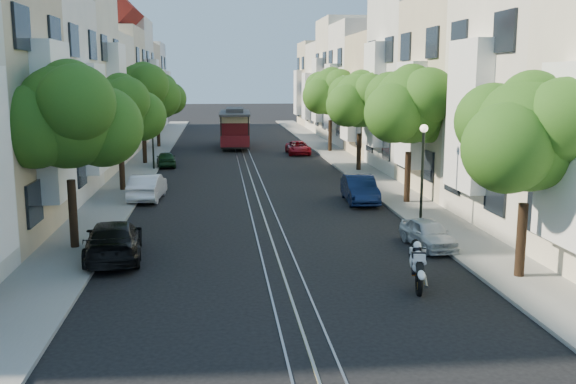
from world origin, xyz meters
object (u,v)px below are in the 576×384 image
object	(u,v)px
tree_e_a	(530,138)
tree_w_d	(158,95)
parked_car_e_far	(298,148)
tree_w_b	(120,111)
parked_car_w_far	(166,159)
cable_car	(235,126)
parked_car_w_mid	(147,187)
lamp_east	(423,160)
parked_car_e_mid	(360,189)
parked_car_e_near	(428,233)
tree_e_d	(331,93)
parked_car_w_near	(114,240)
tree_w_c	(143,93)
lamp_west	(152,128)
tree_w_a	(69,119)
tree_e_b	(411,107)
sportbike_rider	(417,263)
tree_e_c	(361,101)

from	to	relation	value
tree_e_a	tree_w_d	xyz separation A→B (m)	(-14.40, 39.00, 0.20)
tree_w_d	parked_car_e_far	xyz separation A→B (m)	(11.54, -6.12, -4.07)
tree_w_b	parked_car_w_far	world-z (taller)	tree_w_b
cable_car	parked_car_w_mid	distance (m)	24.60
lamp_east	parked_car_e_mid	size ratio (longest dim) A/B	1.02
parked_car_e_mid	parked_car_w_mid	world-z (taller)	same
parked_car_e_near	parked_car_w_mid	size ratio (longest dim) A/B	0.77
tree_e_d	parked_car_w_near	world-z (taller)	tree_e_d
tree_e_a	tree_w_c	xyz separation A→B (m)	(-14.40, 28.00, 0.67)
tree_w_b	lamp_west	xyz separation A→B (m)	(0.84, 8.02, -1.55)
tree_e_a	parked_car_w_mid	world-z (taller)	tree_e_a
parked_car_w_near	tree_w_c	bearing A→B (deg)	-92.16
tree_w_d	parked_car_e_far	bearing A→B (deg)	-27.95
tree_w_c	tree_w_b	bearing A→B (deg)	-90.00
tree_w_a	lamp_east	distance (m)	13.72
parked_car_e_mid	parked_car_w_near	distance (m)	13.87
tree_e_b	parked_car_w_mid	distance (m)	13.72
tree_w_d	lamp_west	xyz separation A→B (m)	(0.84, -13.98, -1.75)
tree_e_a	tree_e_b	xyz separation A→B (m)	(0.00, 12.00, 0.34)
parked_car_w_far	cable_car	bearing A→B (deg)	-119.74
tree_e_b	sportbike_rider	xyz separation A→B (m)	(-3.47, -12.48, -3.94)
tree_e_c	parked_car_e_near	xyz separation A→B (m)	(-1.66, -19.03, -4.07)
sportbike_rider	tree_e_b	bearing A→B (deg)	84.65
tree_w_a	parked_car_e_far	distance (m)	30.46
lamp_east	parked_car_e_near	size ratio (longest dim) A/B	1.34
parked_car_w_mid	parked_car_w_far	size ratio (longest dim) A/B	1.28
tree_w_c	parked_car_w_near	xyz separation A→B (m)	(1.54, -24.32, -4.41)
tree_w_a	parked_car_e_mid	size ratio (longest dim) A/B	1.65
cable_car	parked_car_w_near	distance (m)	35.26
parked_car_w_mid	parked_car_w_far	world-z (taller)	parked_car_w_mid
parked_car_w_far	tree_w_b	bearing A→B (deg)	74.39
tree_w_c	parked_car_w_near	bearing A→B (deg)	-86.38
tree_e_a	lamp_west	xyz separation A→B (m)	(-13.56, 25.02, -1.55)
tree_w_b	lamp_east	bearing A→B (deg)	-36.58
tree_w_a	tree_w_d	distance (m)	34.00
lamp_west	parked_car_e_mid	size ratio (longest dim) A/B	1.02
tree_e_b	parked_car_e_mid	distance (m)	4.71
lamp_west	parked_car_e_mid	xyz separation A→B (m)	(11.28, -12.37, -2.18)
tree_w_a	lamp_east	world-z (taller)	tree_w_a
tree_w_c	tree_w_d	distance (m)	11.01
tree_e_b	parked_car_w_far	bearing A→B (deg)	131.28
cable_car	parked_car_e_near	world-z (taller)	cable_car
lamp_west	parked_car_w_near	world-z (taller)	lamp_west
lamp_west	tree_w_c	bearing A→B (deg)	105.75
tree_w_a	parked_car_w_far	world-z (taller)	tree_w_a
parked_car_w_mid	parked_car_w_far	distance (m)	12.14
lamp_east	parked_car_w_mid	distance (m)	14.23
tree_w_d	tree_w_a	bearing A→B (deg)	-90.00
tree_w_a	parked_car_e_mid	world-z (taller)	tree_w_a
tree_e_a	lamp_east	distance (m)	7.26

